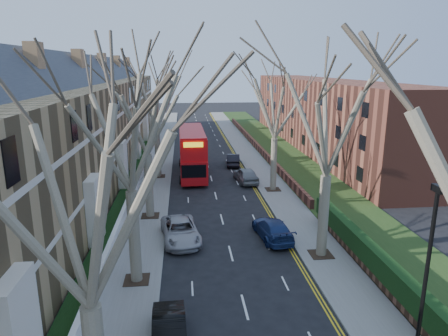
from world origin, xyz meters
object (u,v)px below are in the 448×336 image
object	(u,v)px
car_left_mid	(169,334)
car_right_near	(273,229)
lamp_post	(424,290)
double_decker_bus	(192,153)

from	to	relation	value
car_left_mid	car_right_near	xyz separation A→B (m)	(6.91, 10.72, 0.01)
lamp_post	double_decker_bus	world-z (taller)	lamp_post
double_decker_bus	car_right_near	distance (m)	18.79
double_decker_bus	car_left_mid	world-z (taller)	double_decker_bus
lamp_post	car_right_near	distance (m)	15.18
car_right_near	car_left_mid	bearing A→B (deg)	50.97
lamp_post	car_left_mid	distance (m)	10.27
car_left_mid	car_right_near	distance (m)	12.75
lamp_post	car_right_near	world-z (taller)	lamp_post
lamp_post	car_left_mid	world-z (taller)	lamp_post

